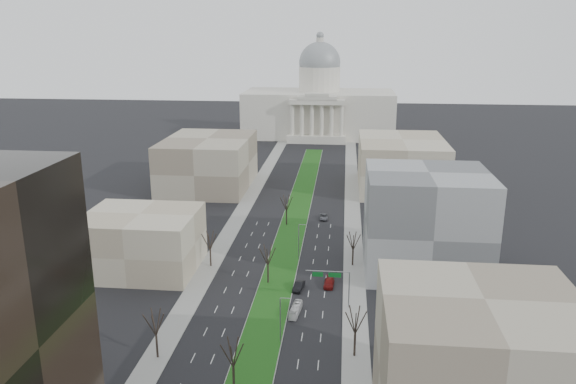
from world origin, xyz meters
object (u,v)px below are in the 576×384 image
Objects in this scene: car_black at (299,286)px; car_red at (329,283)px; car_grey_far at (324,217)px; box_van at (296,310)px.

car_black reaches higher than car_red.
car_grey_far is 0.79× the size of box_van.
box_van is at bearing -111.88° from car_red.
car_red is (6.63, 2.47, -0.07)m from car_black.
car_grey_far is at bearing 96.66° from car_red.
car_black reaches higher than car_grey_far.
box_van is at bearing -79.32° from car_black.
box_van reaches higher than car_red.
car_black is 49.17m from car_grey_far.
car_black is 0.77× the size of box_van.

